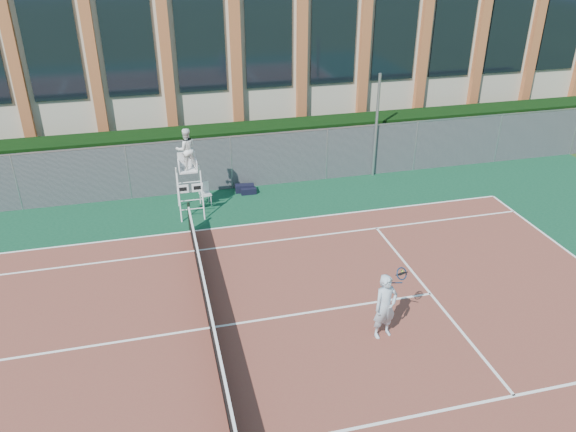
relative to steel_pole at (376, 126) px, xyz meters
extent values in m
plane|color=#233814|center=(-8.07, -8.70, -2.19)|extent=(120.00, 120.00, 0.00)
cube|color=#0D3A24|center=(-8.07, -7.70, -2.18)|extent=(36.00, 20.00, 0.01)
cube|color=brown|center=(-8.07, -8.70, -2.17)|extent=(23.77, 10.97, 0.02)
cylinder|color=black|center=(-8.07, -3.10, -1.64)|extent=(0.10, 0.10, 1.10)
cube|color=black|center=(-8.07, -8.70, -1.73)|extent=(0.03, 11.00, 0.86)
cube|color=white|center=(-8.07, -8.70, -1.27)|extent=(0.06, 11.20, 0.07)
cube|color=black|center=(-8.07, 1.30, -1.09)|extent=(40.00, 1.40, 2.20)
cube|color=#BFB79E|center=(-8.07, 9.30, 1.81)|extent=(44.00, 10.00, 8.00)
cylinder|color=#9EA0A5|center=(0.00, 0.00, 0.00)|extent=(0.12, 0.12, 4.37)
cylinder|color=white|center=(-8.32, -2.16, -1.32)|extent=(0.05, 0.50, 1.80)
cylinder|color=white|center=(-7.49, -2.16, -1.32)|extent=(0.05, 0.50, 1.80)
cylinder|color=white|center=(-8.32, -1.24, -1.32)|extent=(0.05, 0.50, 1.80)
cylinder|color=white|center=(-7.49, -1.24, -1.32)|extent=(0.05, 0.50, 1.80)
cube|color=white|center=(-7.91, -1.70, -0.47)|extent=(0.64, 0.55, 0.06)
cube|color=white|center=(-7.91, -1.44, -0.15)|extent=(0.64, 0.05, 0.55)
cube|color=white|center=(-8.16, -2.07, -1.03)|extent=(0.41, 0.03, 0.31)
cube|color=white|center=(-7.65, -2.07, -1.03)|extent=(0.41, 0.03, 0.31)
imported|color=white|center=(-7.91, -1.65, 0.32)|extent=(0.83, 0.70, 1.52)
cube|color=silver|center=(-7.30, -1.13, -1.76)|extent=(0.47, 0.47, 0.04)
cube|color=silver|center=(-7.33, -0.95, -1.53)|extent=(0.40, 0.12, 0.43)
cylinder|color=silver|center=(-7.43, -1.32, -1.98)|extent=(0.03, 0.03, 0.40)
cylinder|color=silver|center=(-7.11, -1.26, -1.98)|extent=(0.03, 0.03, 0.40)
cylinder|color=silver|center=(-7.49, -1.00, -1.98)|extent=(0.03, 0.03, 0.40)
cylinder|color=silver|center=(-7.17, -0.94, -1.98)|extent=(0.03, 0.03, 0.40)
cube|color=black|center=(-5.65, -0.38, -2.02)|extent=(0.78, 0.37, 0.32)
cube|color=black|center=(-5.54, -0.60, -2.06)|extent=(0.61, 0.27, 0.24)
imported|color=#AEC2D1|center=(-3.74, -10.08, -1.25)|extent=(0.74, 0.56, 1.81)
torus|color=#112541|center=(-3.26, -9.84, -0.49)|extent=(0.38, 0.30, 0.30)
sphere|color=#CCE533|center=(-3.16, -9.66, -0.54)|extent=(0.07, 0.07, 0.07)
camera|label=1|loc=(-8.96, -20.73, 7.30)|focal=35.00mm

